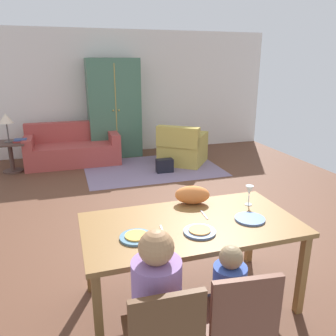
% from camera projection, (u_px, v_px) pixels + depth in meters
% --- Properties ---
extents(ground_plane, '(7.22, 6.48, 0.02)m').
position_uv_depth(ground_plane, '(156.00, 204.00, 5.02)').
color(ground_plane, brown).
extents(back_wall, '(7.22, 0.10, 2.70)m').
position_uv_depth(back_wall, '(117.00, 93.00, 7.60)').
color(back_wall, silver).
rests_on(back_wall, ground_plane).
extents(dining_table, '(1.75, 0.93, 0.76)m').
position_uv_depth(dining_table, '(191.00, 230.00, 2.76)').
color(dining_table, brown).
rests_on(dining_table, ground_plane).
extents(plate_near_man, '(0.25, 0.25, 0.02)m').
position_uv_depth(plate_near_man, '(136.00, 237.00, 2.49)').
color(plate_near_man, teal).
rests_on(plate_near_man, dining_table).
extents(pizza_near_man, '(0.17, 0.17, 0.01)m').
position_uv_depth(pizza_near_man, '(136.00, 236.00, 2.49)').
color(pizza_near_man, gold).
rests_on(pizza_near_man, plate_near_man).
extents(plate_near_child, '(0.25, 0.25, 0.02)m').
position_uv_depth(plate_near_child, '(200.00, 232.00, 2.57)').
color(plate_near_child, '#5673A3').
rests_on(plate_near_child, dining_table).
extents(pizza_near_child, '(0.17, 0.17, 0.01)m').
position_uv_depth(pizza_near_child, '(200.00, 230.00, 2.57)').
color(pizza_near_child, '#E39547').
rests_on(pizza_near_child, plate_near_child).
extents(plate_near_woman, '(0.25, 0.25, 0.02)m').
position_uv_depth(plate_near_woman, '(250.00, 219.00, 2.78)').
color(plate_near_woman, '#506EA6').
rests_on(plate_near_woman, dining_table).
extents(wine_glass, '(0.07, 0.07, 0.19)m').
position_uv_depth(wine_glass, '(249.00, 191.00, 3.04)').
color(wine_glass, silver).
rests_on(wine_glass, dining_table).
extents(fork, '(0.03, 0.15, 0.01)m').
position_uv_depth(fork, '(162.00, 230.00, 2.62)').
color(fork, silver).
rests_on(fork, dining_table).
extents(knife, '(0.03, 0.17, 0.01)m').
position_uv_depth(knife, '(204.00, 215.00, 2.87)').
color(knife, silver).
rests_on(knife, dining_table).
extents(person_man, '(0.30, 0.41, 1.11)m').
position_uv_depth(person_man, '(156.00, 314.00, 2.09)').
color(person_man, '#3B2D55').
rests_on(person_man, ground_plane).
extents(dining_chair_child, '(0.47, 0.47, 0.87)m').
position_uv_depth(dining_chair_child, '(237.00, 320.00, 2.07)').
color(dining_chair_child, brown).
rests_on(dining_chair_child, ground_plane).
extents(person_child, '(0.22, 0.30, 0.92)m').
position_uv_depth(person_child, '(226.00, 309.00, 2.24)').
color(person_child, '#393A4A').
rests_on(person_child, ground_plane).
extents(cat, '(0.35, 0.25, 0.17)m').
position_uv_depth(cat, '(192.00, 195.00, 3.09)').
color(cat, orange).
rests_on(cat, dining_table).
extents(area_rug, '(2.60, 1.80, 0.01)m').
position_uv_depth(area_rug, '(152.00, 168.00, 6.66)').
color(area_rug, slate).
rests_on(area_rug, ground_plane).
extents(couch, '(1.85, 0.86, 0.82)m').
position_uv_depth(couch, '(73.00, 149.00, 6.93)').
color(couch, '#AA423E').
rests_on(couch, ground_plane).
extents(armchair, '(1.20, 1.20, 0.82)m').
position_uv_depth(armchair, '(182.00, 148.00, 6.90)').
color(armchair, '#B69F47').
rests_on(armchair, ground_plane).
extents(armoire, '(1.10, 0.59, 2.10)m').
position_uv_depth(armoire, '(114.00, 109.00, 7.30)').
color(armoire, '#406952').
rests_on(armoire, ground_plane).
extents(side_table, '(0.56, 0.56, 0.58)m').
position_uv_depth(side_table, '(11.00, 153.00, 6.35)').
color(side_table, '#4D352D').
rests_on(side_table, ground_plane).
extents(table_lamp, '(0.26, 0.26, 0.54)m').
position_uv_depth(table_lamp, '(6.00, 119.00, 6.16)').
color(table_lamp, '#4E4542').
rests_on(table_lamp, side_table).
extents(book_lower, '(0.22, 0.16, 0.03)m').
position_uv_depth(book_lower, '(20.00, 141.00, 6.29)').
color(book_lower, maroon).
rests_on(book_lower, side_table).
extents(book_upper, '(0.22, 0.16, 0.03)m').
position_uv_depth(book_upper, '(20.00, 140.00, 6.31)').
color(book_upper, '#364E85').
rests_on(book_upper, book_lower).
extents(handbag, '(0.32, 0.16, 0.26)m').
position_uv_depth(handbag, '(165.00, 166.00, 6.39)').
color(handbag, black).
rests_on(handbag, ground_plane).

